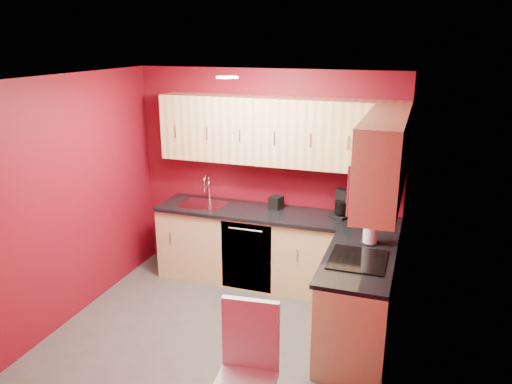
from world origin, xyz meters
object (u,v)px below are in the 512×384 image
Objects in this scene: coffee_maker at (341,204)px; paper_towel at (371,228)px; dining_chair at (244,379)px; sink at (204,201)px; microwave at (377,181)px; napkin_holder at (276,202)px.

coffee_maker is 0.96× the size of paper_towel.
paper_towel is (0.40, -0.65, 0.01)m from coffee_maker.
paper_towel is at bearing 65.17° from dining_chair.
paper_towel is (2.03, -0.57, 0.12)m from sink.
paper_towel reaches higher than coffee_maker.
paper_towel reaches higher than dining_chair.
napkin_holder is (-1.22, 1.13, -0.68)m from microwave.
microwave is 1.80m from napkin_holder.
napkin_holder is 2.63m from dining_chair.
sink is 1.65× the size of paper_towel.
coffee_maker is at bearing 121.57° from paper_towel.
napkin_holder is 0.14× the size of dining_chair.
sink reaches higher than napkin_holder.
coffee_maker is 2.07× the size of napkin_holder.
dining_chair is at bearing -59.77° from sink.
coffee_maker is 0.76m from paper_towel.
microwave reaches higher than coffee_maker.
napkin_holder is at bearing 95.96° from dining_chair.
dining_chair is at bearing -116.37° from microwave.
paper_towel is at bearing 97.87° from microwave.
napkin_holder is at bearing 137.14° from microwave.
coffee_maker is at bearing 112.90° from microwave.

